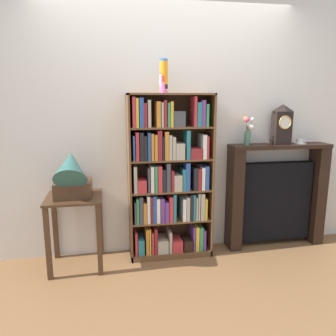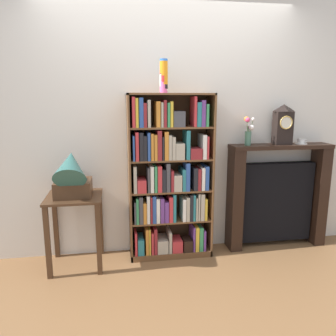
% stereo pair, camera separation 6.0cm
% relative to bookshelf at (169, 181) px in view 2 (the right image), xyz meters
% --- Properties ---
extents(ground_plane, '(7.62, 6.40, 0.02)m').
position_rel_bookshelf_xyz_m(ground_plane, '(0.02, -0.12, -0.79)').
color(ground_plane, brown).
extents(wall_back, '(4.62, 0.08, 2.60)m').
position_rel_bookshelf_xyz_m(wall_back, '(0.14, 0.20, 0.52)').
color(wall_back, silver).
rests_on(wall_back, ground).
extents(bookshelf, '(0.83, 0.29, 1.63)m').
position_rel_bookshelf_xyz_m(bookshelf, '(0.00, 0.00, 0.00)').
color(bookshelf, brown).
rests_on(bookshelf, ground).
extents(cup_stack, '(0.08, 0.08, 0.31)m').
position_rel_bookshelf_xyz_m(cup_stack, '(-0.05, -0.01, 1.01)').
color(cup_stack, pink).
rests_on(cup_stack, bookshelf).
extents(side_table_left, '(0.51, 0.48, 0.70)m').
position_rel_bookshelf_xyz_m(side_table_left, '(-0.91, -0.09, -0.27)').
color(side_table_left, '#472D1C').
rests_on(side_table_left, ground).
extents(gramophone, '(0.33, 0.46, 0.51)m').
position_rel_bookshelf_xyz_m(gramophone, '(-0.91, -0.15, 0.14)').
color(gramophone, '#472D1C').
rests_on(gramophone, side_table_left).
extents(fireplace_mantel, '(1.07, 0.24, 1.12)m').
position_rel_bookshelf_xyz_m(fireplace_mantel, '(1.19, 0.06, -0.23)').
color(fireplace_mantel, black).
rests_on(fireplace_mantel, ground).
extents(mantel_clock, '(0.18, 0.13, 0.41)m').
position_rel_bookshelf_xyz_m(mantel_clock, '(1.19, 0.03, 0.54)').
color(mantel_clock, black).
rests_on(mantel_clock, fireplace_mantel).
extents(flower_vase, '(0.10, 0.14, 0.29)m').
position_rel_bookshelf_xyz_m(flower_vase, '(0.82, 0.04, 0.48)').
color(flower_vase, '#4C7A60').
rests_on(flower_vase, fireplace_mantel).
extents(teacup_with_saucer, '(0.13, 0.13, 0.05)m').
position_rel_bookshelf_xyz_m(teacup_with_saucer, '(1.41, 0.04, 0.36)').
color(teacup_with_saucer, white).
rests_on(teacup_with_saucer, fireplace_mantel).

